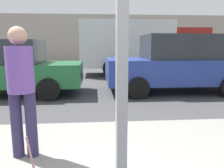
# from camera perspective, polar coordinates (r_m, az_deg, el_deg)

# --- Properties ---
(ground_plane) EXTENTS (60.00, 60.00, 0.00)m
(ground_plane) POSITION_cam_1_polar(r_m,az_deg,el_deg) (9.06, -3.66, 0.24)
(ground_plane) COLOR #424244
(sidewalk_strip) EXTENTS (16.00, 2.80, 0.13)m
(sidewalk_strip) POSITION_cam_1_polar(r_m,az_deg,el_deg) (2.93, -1.56, -20.25)
(sidewalk_strip) COLOR gray
(sidewalk_strip) RESTS_ON ground
(building_facade_far) EXTENTS (28.00, 1.20, 4.20)m
(building_facade_far) POSITION_cam_1_polar(r_m,az_deg,el_deg) (20.91, -4.25, 11.57)
(building_facade_far) COLOR #A89E8E
(building_facade_far) RESTS_ON ground
(parked_car_green) EXTENTS (4.59, 2.05, 1.69)m
(parked_car_green) POSITION_cam_1_polar(r_m,az_deg,el_deg) (7.62, -25.75, 3.91)
(parked_car_green) COLOR #236B38
(parked_car_green) RESTS_ON ground
(parked_car_blue) EXTENTS (4.45, 2.05, 1.86)m
(parked_car_blue) POSITION_cam_1_polar(r_m,az_deg,el_deg) (7.58, 16.13, 5.02)
(parked_car_blue) COLOR #283D93
(parked_car_blue) RESTS_ON ground
(box_truck) EXTENTS (6.28, 2.44, 2.70)m
(box_truck) POSITION_cam_1_polar(r_m,az_deg,el_deg) (11.63, 7.31, 9.78)
(box_truck) COLOR silver
(box_truck) RESTS_ON ground
(pedestrian) EXTENTS (0.32, 0.32, 1.63)m
(pedestrian) POSITION_cam_1_polar(r_m,az_deg,el_deg) (2.93, -22.33, -0.17)
(pedestrian) COLOR #342C53
(pedestrian) RESTS_ON sidewalk_strip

